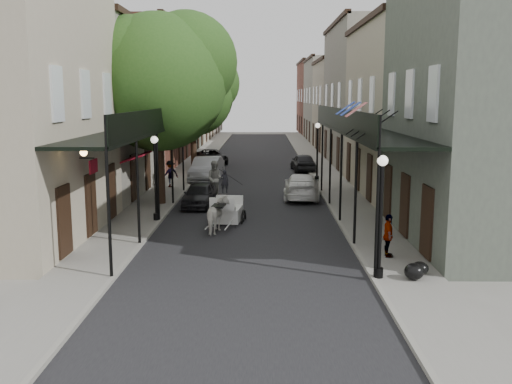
{
  "coord_description": "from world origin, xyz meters",
  "views": [
    {
      "loc": [
        0.6,
        -18.6,
        5.54
      ],
      "look_at": [
        0.32,
        4.71,
        1.6
      ],
      "focal_mm": 40.0,
      "sensor_mm": 36.0,
      "label": 1
    }
  ],
  "objects_px": {
    "tree_near": "(167,77)",
    "pedestrian_sidewalk_left": "(170,174)",
    "car_left_near": "(200,195)",
    "car_right_near": "(302,186)",
    "lamppost_right_near": "(381,215)",
    "pedestrian_walking": "(216,179)",
    "carriage": "(228,200)",
    "car_left_mid": "(207,169)",
    "tree_far": "(198,92)",
    "lamppost_right_far": "(317,151)",
    "pedestrian_sidewalk_right": "(388,236)",
    "car_right_far": "(303,162)",
    "lamppost_left": "(155,177)",
    "car_left_far": "(212,157)",
    "horse": "(218,215)"
  },
  "relations": [
    {
      "from": "carriage",
      "to": "car_right_far",
      "type": "relative_size",
      "value": 0.63
    },
    {
      "from": "lamppost_right_near",
      "to": "pedestrian_walking",
      "type": "xyz_separation_m",
      "value": [
        -6.1,
        14.29,
        -1.03
      ]
    },
    {
      "from": "car_left_mid",
      "to": "car_right_far",
      "type": "bearing_deg",
      "value": 41.98
    },
    {
      "from": "car_left_near",
      "to": "car_right_near",
      "type": "height_order",
      "value": "car_right_near"
    },
    {
      "from": "car_right_near",
      "to": "car_left_mid",
      "type": "bearing_deg",
      "value": -43.7
    },
    {
      "from": "lamppost_right_far",
      "to": "pedestrian_sidewalk_left",
      "type": "height_order",
      "value": "lamppost_right_far"
    },
    {
      "from": "car_left_near",
      "to": "car_right_far",
      "type": "distance_m",
      "value": 15.26
    },
    {
      "from": "lamppost_left",
      "to": "car_left_far",
      "type": "xyz_separation_m",
      "value": [
        0.5,
        22.05,
        -1.45
      ]
    },
    {
      "from": "horse",
      "to": "car_right_near",
      "type": "bearing_deg",
      "value": -109.8
    },
    {
      "from": "car_left_near",
      "to": "tree_near",
      "type": "bearing_deg",
      "value": 166.94
    },
    {
      "from": "car_right_far",
      "to": "pedestrian_sidewalk_right",
      "type": "bearing_deg",
      "value": 88.97
    },
    {
      "from": "pedestrian_sidewalk_right",
      "to": "tree_near",
      "type": "bearing_deg",
      "value": 47.34
    },
    {
      "from": "lamppost_right_far",
      "to": "car_right_far",
      "type": "xyz_separation_m",
      "value": [
        -0.5,
        5.64,
        -1.39
      ]
    },
    {
      "from": "lamppost_left",
      "to": "pedestrian_sidewalk_right",
      "type": "height_order",
      "value": "lamppost_left"
    },
    {
      "from": "carriage",
      "to": "tree_far",
      "type": "bearing_deg",
      "value": 107.09
    },
    {
      "from": "pedestrian_walking",
      "to": "car_right_near",
      "type": "height_order",
      "value": "pedestrian_walking"
    },
    {
      "from": "carriage",
      "to": "tree_near",
      "type": "bearing_deg",
      "value": 137.41
    },
    {
      "from": "pedestrian_sidewalk_left",
      "to": "car_left_mid",
      "type": "xyz_separation_m",
      "value": [
        1.87,
        3.32,
        -0.14
      ]
    },
    {
      "from": "tree_far",
      "to": "pedestrian_sidewalk_left",
      "type": "relative_size",
      "value": 5.4
    },
    {
      "from": "carriage",
      "to": "pedestrian_sidewalk_right",
      "type": "distance_m",
      "value": 8.49
    },
    {
      "from": "tree_near",
      "to": "car_right_far",
      "type": "relative_size",
      "value": 2.49
    },
    {
      "from": "tree_far",
      "to": "horse",
      "type": "distance_m",
      "value": 20.87
    },
    {
      "from": "lamppost_right_far",
      "to": "pedestrian_sidewalk_right",
      "type": "bearing_deg",
      "value": -87.55
    },
    {
      "from": "lamppost_right_near",
      "to": "car_left_mid",
      "type": "xyz_separation_m",
      "value": [
        -7.2,
        20.61,
        -1.27
      ]
    },
    {
      "from": "lamppost_right_far",
      "to": "pedestrian_walking",
      "type": "relative_size",
      "value": 1.83
    },
    {
      "from": "tree_far",
      "to": "car_right_near",
      "type": "distance_m",
      "value": 14.85
    },
    {
      "from": "lamppost_right_near",
      "to": "car_left_far",
      "type": "bearing_deg",
      "value": 104.37
    },
    {
      "from": "pedestrian_sidewalk_left",
      "to": "car_right_near",
      "type": "relative_size",
      "value": 0.34
    },
    {
      "from": "tree_near",
      "to": "horse",
      "type": "xyz_separation_m",
      "value": [
        2.98,
        -6.01,
        -5.76
      ]
    },
    {
      "from": "carriage",
      "to": "pedestrian_sidewalk_right",
      "type": "bearing_deg",
      "value": -40.13
    },
    {
      "from": "car_left_mid",
      "to": "lamppost_right_far",
      "type": "bearing_deg",
      "value": 0.25
    },
    {
      "from": "pedestrian_walking",
      "to": "pedestrian_sidewalk_left",
      "type": "xyz_separation_m",
      "value": [
        -2.96,
        2.99,
        -0.1
      ]
    },
    {
      "from": "pedestrian_walking",
      "to": "lamppost_right_far",
      "type": "bearing_deg",
      "value": 39.82
    },
    {
      "from": "tree_far",
      "to": "lamppost_right_near",
      "type": "distance_m",
      "value": 27.74
    },
    {
      "from": "tree_near",
      "to": "lamppost_left",
      "type": "bearing_deg",
      "value": -88.66
    },
    {
      "from": "tree_near",
      "to": "pedestrian_sidewalk_left",
      "type": "xyz_separation_m",
      "value": [
        -0.77,
        5.11,
        -5.57
      ]
    },
    {
      "from": "horse",
      "to": "car_right_near",
      "type": "relative_size",
      "value": 0.37
    },
    {
      "from": "pedestrian_sidewalk_right",
      "to": "car_left_mid",
      "type": "xyz_separation_m",
      "value": [
        -7.96,
        18.36,
        -0.08
      ]
    },
    {
      "from": "lamppost_right_far",
      "to": "pedestrian_walking",
      "type": "bearing_deg",
      "value": -136.91
    },
    {
      "from": "tree_far",
      "to": "car_right_near",
      "type": "bearing_deg",
      "value": -59.91
    },
    {
      "from": "lamppost_left",
      "to": "pedestrian_sidewalk_left",
      "type": "distance_m",
      "value": 9.39
    },
    {
      "from": "carriage",
      "to": "car_left_near",
      "type": "height_order",
      "value": "carriage"
    },
    {
      "from": "pedestrian_walking",
      "to": "pedestrian_sidewalk_left",
      "type": "distance_m",
      "value": 4.21
    },
    {
      "from": "lamppost_right_near",
      "to": "pedestrian_walking",
      "type": "relative_size",
      "value": 1.83
    },
    {
      "from": "car_right_near",
      "to": "lamppost_left",
      "type": "bearing_deg",
      "value": 46.19
    },
    {
      "from": "pedestrian_sidewalk_left",
      "to": "car_right_near",
      "type": "xyz_separation_m",
      "value": [
        7.7,
        -3.15,
        -0.24
      ]
    },
    {
      "from": "tree_near",
      "to": "carriage",
      "type": "xyz_separation_m",
      "value": [
        3.24,
        -3.75,
        -5.54
      ]
    },
    {
      "from": "tree_far",
      "to": "car_right_far",
      "type": "xyz_separation_m",
      "value": [
        7.85,
        -0.54,
        -5.18
      ]
    },
    {
      "from": "tree_near",
      "to": "pedestrian_sidewalk_right",
      "type": "relative_size",
      "value": 6.52
    },
    {
      "from": "tree_near",
      "to": "car_right_far",
      "type": "height_order",
      "value": "tree_near"
    }
  ]
}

